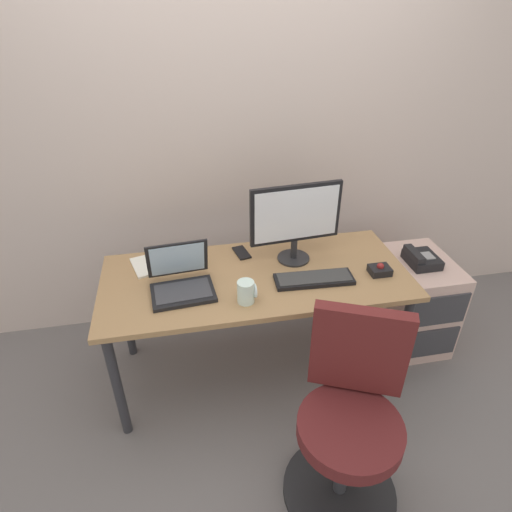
# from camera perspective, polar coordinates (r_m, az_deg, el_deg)

# --- Properties ---
(ground_plane) EXTENTS (8.00, 8.00, 0.00)m
(ground_plane) POSITION_cam_1_polar(r_m,az_deg,el_deg) (2.75, 0.00, -14.78)
(ground_plane) COLOR slate
(back_wall) EXTENTS (6.00, 0.10, 2.80)m
(back_wall) POSITION_cam_1_polar(r_m,az_deg,el_deg) (2.64, -3.06, 18.81)
(back_wall) COLOR beige
(back_wall) RESTS_ON ground
(desk) EXTENTS (1.63, 0.71, 0.71)m
(desk) POSITION_cam_1_polar(r_m,az_deg,el_deg) (2.33, 0.00, -4.03)
(desk) COLOR #A27A4F
(desk) RESTS_ON ground
(file_cabinet) EXTENTS (0.42, 0.53, 0.60)m
(file_cabinet) POSITION_cam_1_polar(r_m,az_deg,el_deg) (2.93, 19.80, -5.68)
(file_cabinet) COLOR beige
(file_cabinet) RESTS_ON ground
(desk_phone) EXTENTS (0.17, 0.20, 0.09)m
(desk_phone) POSITION_cam_1_polar(r_m,az_deg,el_deg) (2.74, 21.07, -0.35)
(desk_phone) COLOR black
(desk_phone) RESTS_ON file_cabinet
(office_chair) EXTENTS (0.53, 0.55, 0.93)m
(office_chair) POSITION_cam_1_polar(r_m,az_deg,el_deg) (2.01, 12.30, -20.91)
(office_chair) COLOR black
(office_chair) RESTS_ON ground
(monitor_main) EXTENTS (0.50, 0.18, 0.45)m
(monitor_main) POSITION_cam_1_polar(r_m,az_deg,el_deg) (2.30, 5.29, 5.02)
(monitor_main) COLOR #262628
(monitor_main) RESTS_ON desk
(keyboard) EXTENTS (0.42, 0.16, 0.03)m
(keyboard) POSITION_cam_1_polar(r_m,az_deg,el_deg) (2.25, 7.71, -3.03)
(keyboard) COLOR black
(keyboard) RESTS_ON desk
(laptop) EXTENTS (0.33, 0.31, 0.23)m
(laptop) POSITION_cam_1_polar(r_m,az_deg,el_deg) (2.19, -9.93, -3.16)
(laptop) COLOR black
(laptop) RESTS_ON desk
(trackball_mouse) EXTENTS (0.11, 0.09, 0.07)m
(trackball_mouse) POSITION_cam_1_polar(r_m,az_deg,el_deg) (2.38, 16.12, -1.77)
(trackball_mouse) COLOR black
(trackball_mouse) RESTS_ON desk
(coffee_mug) EXTENTS (0.09, 0.08, 0.11)m
(coffee_mug) POSITION_cam_1_polar(r_m,az_deg,el_deg) (2.07, -1.28, -4.78)
(coffee_mug) COLOR silver
(coffee_mug) RESTS_ON desk
(paper_notepad) EXTENTS (0.20, 0.24, 0.01)m
(paper_notepad) POSITION_cam_1_polar(r_m,az_deg,el_deg) (2.43, -14.23, -1.20)
(paper_notepad) COLOR white
(paper_notepad) RESTS_ON desk
(cell_phone) EXTENTS (0.10, 0.15, 0.01)m
(cell_phone) POSITION_cam_1_polar(r_m,az_deg,el_deg) (2.47, -1.94, 0.45)
(cell_phone) COLOR black
(cell_phone) RESTS_ON desk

